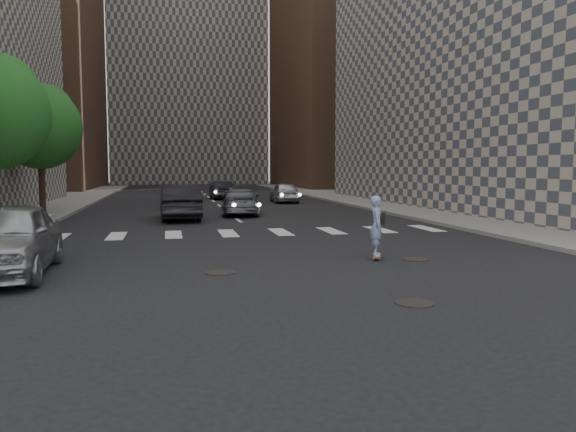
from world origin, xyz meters
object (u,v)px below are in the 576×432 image
object	(u,v)px
traffic_car_c	(181,197)
tree_c	(41,124)
traffic_car_d	(284,192)
silver_sedan	(6,239)
traffic_car_a	(180,202)
traffic_car_e	(221,190)
traffic_car_b	(241,201)
skateboarder	(377,226)

from	to	relation	value
traffic_car_c	tree_c	bearing A→B (deg)	28.92
traffic_car_c	traffic_car_d	size ratio (longest dim) A/B	1.11
silver_sedan	traffic_car_c	size ratio (longest dim) A/B	1.06
traffic_car_a	traffic_car_d	size ratio (longest dim) A/B	1.19
traffic_car_c	traffic_car_e	world-z (taller)	traffic_car_e
tree_c	traffic_car_b	distance (m)	10.93
tree_c	traffic_car_c	world-z (taller)	tree_c
tree_c	skateboarder	world-z (taller)	tree_c
traffic_car_a	traffic_car_d	bearing A→B (deg)	-125.34
skateboarder	traffic_car_e	xyz separation A→B (m)	(-1.56, 28.74, -0.20)
traffic_car_a	traffic_car_c	xyz separation A→B (m)	(0.21, 7.75, -0.17)
tree_c	traffic_car_b	bearing A→B (deg)	-12.21
traffic_car_e	tree_c	bearing A→B (deg)	48.21
traffic_car_c	traffic_car_a	bearing A→B (deg)	90.39
traffic_car_e	traffic_car_a	bearing A→B (deg)	76.79
tree_c	traffic_car_e	distance (m)	16.21
tree_c	traffic_car_d	bearing A→B (deg)	26.25
skateboarder	traffic_car_e	world-z (taller)	skateboarder
tree_c	traffic_car_b	size ratio (longest dim) A/B	1.40
skateboarder	traffic_car_c	world-z (taller)	skateboarder
traffic_car_d	traffic_car_e	size ratio (longest dim) A/B	1.00
tree_c	silver_sedan	xyz separation A→B (m)	(2.65, -17.14, -3.81)
traffic_car_c	skateboarder	bearing A→B (deg)	105.10
traffic_car_b	silver_sedan	bearing A→B (deg)	71.68
traffic_car_a	traffic_car_b	world-z (taller)	traffic_car_a
skateboarder	traffic_car_d	bearing A→B (deg)	105.63
silver_sedan	traffic_car_a	xyz separation A→B (m)	(4.16, 12.96, -0.02)
traffic_car_c	traffic_car_e	xyz separation A→B (m)	(3.21, 8.37, 0.05)
skateboarder	traffic_car_b	bearing A→B (deg)	118.36
traffic_car_e	traffic_car_d	bearing A→B (deg)	126.76
silver_sedan	traffic_car_d	xyz separation A→B (m)	(11.47, 24.10, -0.13)
tree_c	traffic_car_c	bearing A→B (deg)	27.00
traffic_car_b	traffic_car_d	distance (m)	10.02
skateboarder	traffic_car_a	bearing A→B (deg)	132.77
traffic_car_d	traffic_car_e	distance (m)	6.33
tree_c	traffic_car_d	xyz separation A→B (m)	(14.12, 6.96, -3.93)
traffic_car_a	traffic_car_d	distance (m)	13.32
tree_c	traffic_car_a	world-z (taller)	tree_c
silver_sedan	traffic_car_b	world-z (taller)	silver_sedan
traffic_car_e	skateboarder	bearing A→B (deg)	91.86
silver_sedan	traffic_car_e	bearing A→B (deg)	73.39
traffic_car_b	traffic_car_c	size ratio (longest dim) A/B	1.02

